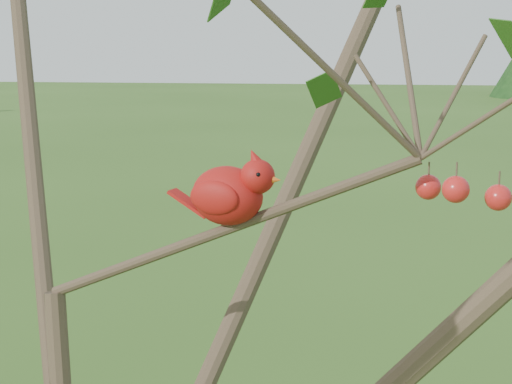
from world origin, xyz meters
TOP-DOWN VIEW (x-y plane):
  - crabapple_tree at (0.03, -0.02)m, footprint 2.35×2.05m
  - cardinal at (0.26, 0.07)m, footprint 0.19×0.12m
  - distant_trees at (-1.01, 25.95)m, footprint 41.47×15.62m

SIDE VIEW (x-z plane):
  - distant_trees at x=-1.01m, z-range -0.28..3.51m
  - crabapple_tree at x=0.03m, z-range 0.65..3.60m
  - cardinal at x=0.26m, z-range 2.07..2.20m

